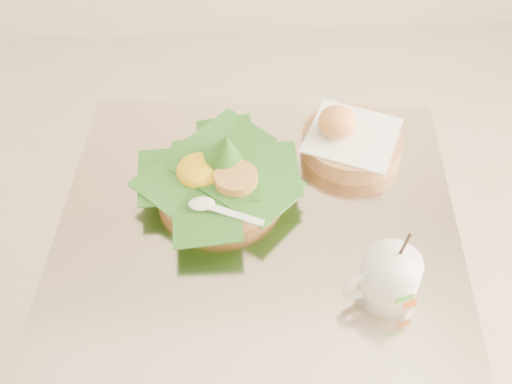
{
  "coord_description": "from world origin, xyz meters",
  "views": [
    {
      "loc": [
        0.07,
        -0.72,
        1.61
      ],
      "look_at": [
        0.11,
        0.02,
        0.82
      ],
      "focal_mm": 45.0,
      "sensor_mm": 36.0,
      "label": 1
    }
  ],
  "objects_px": {
    "rice_basket": "(219,174)",
    "coffee_mug": "(388,278)",
    "cafe_table": "(257,302)",
    "bread_basket": "(349,139)"
  },
  "relations": [
    {
      "from": "bread_basket",
      "to": "coffee_mug",
      "type": "bearing_deg",
      "value": -88.83
    },
    {
      "from": "cafe_table",
      "to": "rice_basket",
      "type": "height_order",
      "value": "rice_basket"
    },
    {
      "from": "rice_basket",
      "to": "bread_basket",
      "type": "relative_size",
      "value": 1.34
    },
    {
      "from": "cafe_table",
      "to": "rice_basket",
      "type": "relative_size",
      "value": 2.62
    },
    {
      "from": "bread_basket",
      "to": "coffee_mug",
      "type": "distance_m",
      "value": 0.34
    },
    {
      "from": "cafe_table",
      "to": "bread_basket",
      "type": "bearing_deg",
      "value": 46.07
    },
    {
      "from": "cafe_table",
      "to": "bread_basket",
      "type": "height_order",
      "value": "bread_basket"
    },
    {
      "from": "cafe_table",
      "to": "rice_basket",
      "type": "xyz_separation_m",
      "value": [
        -0.06,
        0.11,
        0.26
      ]
    },
    {
      "from": "bread_basket",
      "to": "coffee_mug",
      "type": "xyz_separation_m",
      "value": [
        0.01,
        -0.34,
        0.01
      ]
    },
    {
      "from": "rice_basket",
      "to": "coffee_mug",
      "type": "height_order",
      "value": "coffee_mug"
    }
  ]
}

